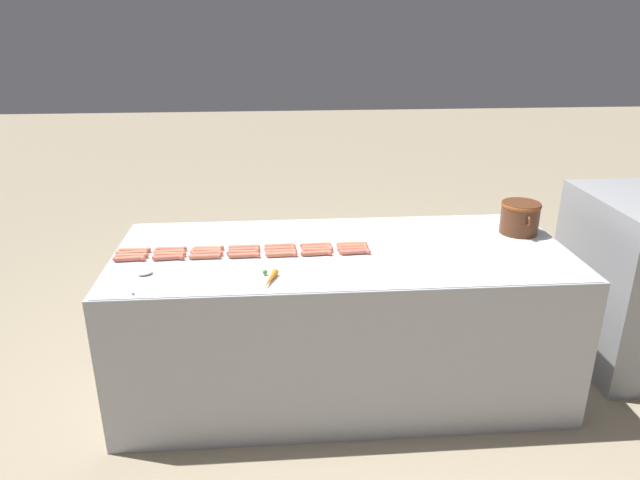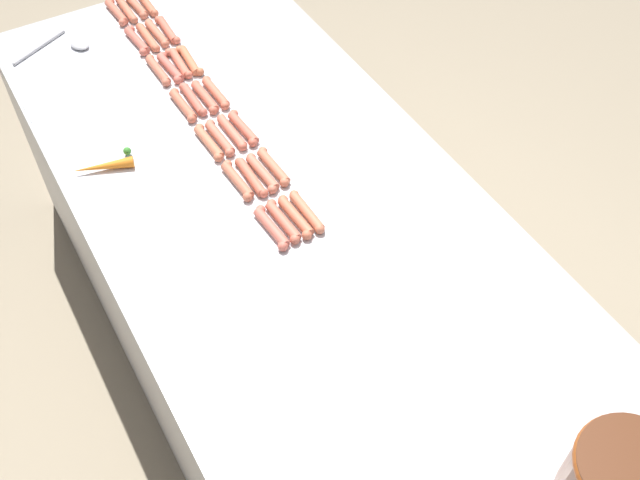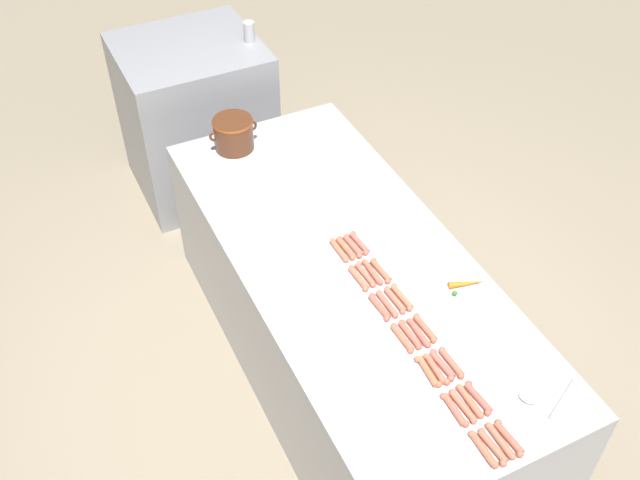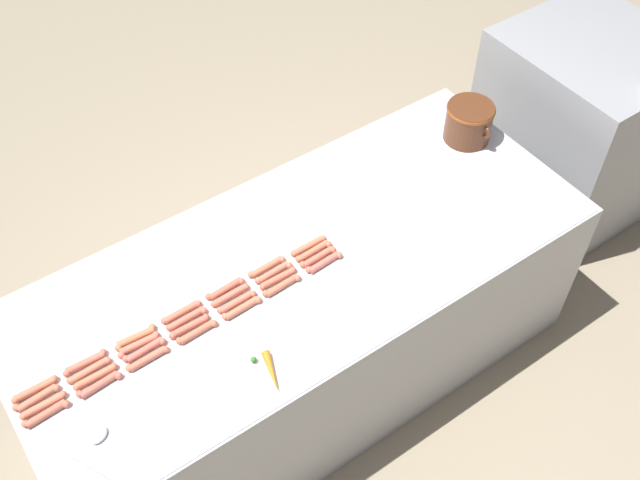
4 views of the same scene
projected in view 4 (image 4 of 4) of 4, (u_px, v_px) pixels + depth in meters
The scene contains 34 objects.
ground_plane at pixel (305, 369), 3.59m from camera, with size 20.00×20.00×0.00m, color gray.
griddle_counter at pixel (304, 319), 3.27m from camera, with size 1.00×2.38×0.83m.
back_cabinet at pixel (576, 127), 3.96m from camera, with size 0.85×0.78×1.03m, color #939599.
hot_dog_0 at pixel (35, 389), 2.56m from camera, with size 0.03×0.17×0.03m.
hot_dog_1 at pixel (85, 363), 2.63m from camera, with size 0.03×0.17×0.03m.
hot_dog_2 at pixel (136, 337), 2.70m from camera, with size 0.04×0.17×0.03m.
hot_dog_3 at pixel (181, 312), 2.77m from camera, with size 0.03×0.17×0.03m.
hot_dog_4 at pixel (225, 289), 2.84m from camera, with size 0.03×0.17×0.03m.
hot_dog_5 at pixel (267, 267), 2.91m from camera, with size 0.03×0.17×0.03m.
hot_dog_6 at pixel (308, 246), 2.98m from camera, with size 0.03×0.17×0.03m.
hot_dog_7 at pixel (37, 398), 2.54m from camera, with size 0.04×0.17×0.03m.
hot_dog_8 at pixel (89, 370), 2.61m from camera, with size 0.03×0.17×0.03m.
hot_dog_9 at pixel (139, 345), 2.68m from camera, with size 0.04×0.17×0.03m.
hot_dog_10 at pixel (187, 319), 2.75m from camera, with size 0.03×0.17×0.03m.
hot_dog_11 at pixel (230, 296), 2.82m from camera, with size 0.03×0.17×0.03m.
hot_dog_12 at pixel (274, 273), 2.89m from camera, with size 0.03×0.17×0.03m.
hot_dog_13 at pixel (314, 251), 2.96m from camera, with size 0.03×0.17×0.03m.
hot_dog_14 at pixel (43, 405), 2.52m from camera, with size 0.03×0.17×0.03m.
hot_dog_15 at pixel (95, 377), 2.59m from camera, with size 0.03×0.17×0.03m.
hot_dog_16 at pixel (145, 350), 2.66m from camera, with size 0.04×0.17×0.03m.
hot_dog_17 at pixel (190, 326), 2.73m from camera, with size 0.03×0.17×0.03m.
hot_dog_18 at pixel (237, 302), 2.80m from camera, with size 0.03×0.17×0.03m.
hot_dog_19 at pixel (278, 278), 2.88m from camera, with size 0.03×0.17×0.03m.
hot_dog_20 at pixel (318, 257), 2.95m from camera, with size 0.03×0.17×0.03m.
hot_dog_21 at pixel (46, 414), 2.50m from camera, with size 0.04×0.17×0.03m.
hot_dog_22 at pixel (99, 385), 2.57m from camera, with size 0.04×0.17×0.03m.
hot_dog_23 at pixel (148, 359), 2.64m from camera, with size 0.03×0.17×0.03m.
hot_dog_24 at pixel (197, 332), 2.71m from camera, with size 0.03×0.17×0.03m.
hot_dog_25 at pixel (242, 308), 2.78m from camera, with size 0.03×0.17×0.03m.
hot_dog_26 at pixel (282, 286), 2.85m from camera, with size 0.03×0.17×0.03m.
hot_dog_27 at pixel (324, 262), 2.93m from camera, with size 0.04×0.17×0.03m.
bean_pot at pixel (469, 121), 3.35m from camera, with size 0.27×0.22×0.18m.
serving_spoon at pixel (98, 448), 2.43m from camera, with size 0.26×0.16×0.02m.
carrot at pixel (271, 372), 2.60m from camera, with size 0.18×0.08×0.03m.
Camera 4 is at (1.58, -1.01, 3.12)m, focal length 41.99 mm.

